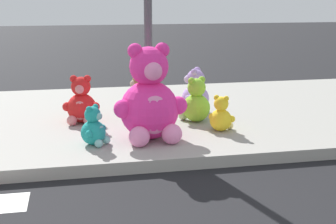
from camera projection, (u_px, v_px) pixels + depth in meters
sidewalk at (77, 121)px, 7.22m from camera, size 28.00×4.40×0.15m
sign_pole at (148, 3)px, 6.22m from camera, size 0.56×0.11×3.20m
plush_pink_large at (150, 102)px, 5.94m from camera, size 0.95×0.84×1.23m
plush_teal at (94, 129)px, 5.78m from camera, size 0.36×0.35×0.50m
plush_brown at (139, 96)px, 7.40m from camera, size 0.44×0.47×0.62m
plush_red at (81, 104)px, 6.76m from camera, size 0.53×0.48×0.69m
plush_yellow at (221, 116)px, 6.38m from camera, size 0.35×0.36×0.49m
plush_lavender at (194, 94)px, 7.38m from camera, size 0.51×0.50×0.71m
plush_lime at (195, 103)px, 6.85m from camera, size 0.48×0.47×0.66m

